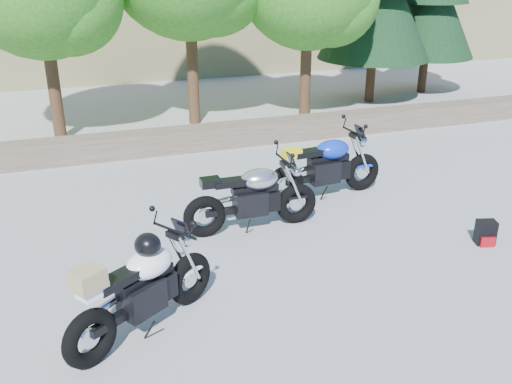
% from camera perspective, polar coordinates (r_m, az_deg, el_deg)
% --- Properties ---
extents(ground, '(90.00, 90.00, 0.00)m').
position_cam_1_polar(ground, '(7.89, 1.00, -7.88)').
color(ground, gray).
rests_on(ground, ground).
extents(stone_wall, '(22.00, 0.55, 0.50)m').
position_cam_1_polar(stone_wall, '(12.68, -7.52, 5.22)').
color(stone_wall, brown).
rests_on(stone_wall, ground).
extents(silver_bike, '(2.18, 0.69, 1.10)m').
position_cam_1_polar(silver_bike, '(8.80, -0.35, -0.61)').
color(silver_bike, black).
rests_on(silver_bike, ground).
extents(white_bike, '(1.89, 1.32, 1.19)m').
position_cam_1_polar(white_bike, '(6.56, -11.36, -9.30)').
color(white_bike, black).
rests_on(white_bike, ground).
extents(blue_bike, '(2.27, 0.72, 1.14)m').
position_cam_1_polar(blue_bike, '(10.09, 7.01, 2.47)').
color(blue_bike, black).
rests_on(blue_bike, ground).
extents(backpack, '(0.32, 0.29, 0.37)m').
position_cam_1_polar(backpack, '(9.17, 21.98, -3.81)').
color(backpack, black).
rests_on(backpack, ground).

